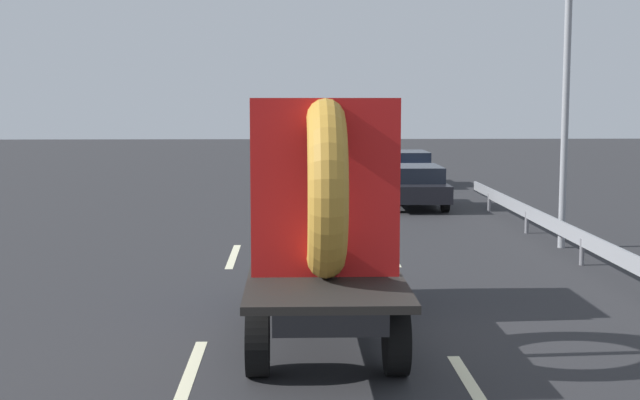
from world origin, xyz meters
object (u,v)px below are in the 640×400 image
Objects in this scene: flatbed_truck at (321,218)px; traffic_light at (567,60)px; oncoming_car at (407,167)px; distant_sedan at (415,185)px.

flatbed_truck is 0.87× the size of traffic_light.
flatbed_truck is 21.76m from oncoming_car.
flatbed_truck is 1.42× the size of oncoming_car.
flatbed_truck reaches higher than distant_sedan.
distant_sedan is 0.60× the size of traffic_light.
distant_sedan is 7.10m from oncoming_car.
distant_sedan is at bearing 76.65° from flatbed_truck.
traffic_light is 1.63× the size of oncoming_car.
flatbed_truck is 1.44× the size of distant_sedan.
oncoming_car reaches higher than distant_sedan.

